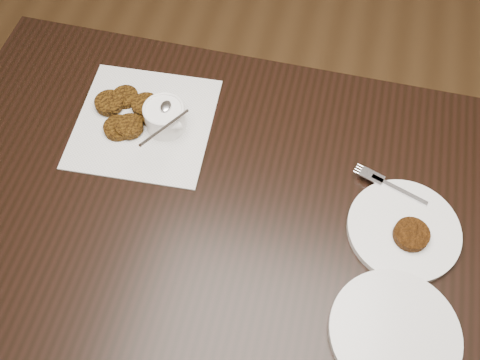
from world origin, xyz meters
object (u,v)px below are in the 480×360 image
(table, at_px, (245,293))
(plate_with_patty, at_px, (405,228))
(napkin, at_px, (144,123))
(sauce_ramekin, at_px, (163,108))
(plate_empty, at_px, (395,333))

(table, xyz_separation_m, plate_with_patty, (0.28, 0.06, 0.39))
(table, bearing_deg, napkin, 145.03)
(napkin, distance_m, plate_with_patty, 0.56)
(napkin, distance_m, sauce_ramekin, 0.08)
(sauce_ramekin, bearing_deg, table, -41.18)
(napkin, relative_size, plate_with_patty, 1.35)
(plate_with_patty, bearing_deg, napkin, 167.24)
(sauce_ramekin, bearing_deg, plate_with_patty, -14.37)
(napkin, relative_size, sauce_ramekin, 2.38)
(plate_empty, bearing_deg, napkin, 149.85)
(napkin, bearing_deg, plate_empty, -30.15)
(sauce_ramekin, height_order, plate_empty, sauce_ramekin)
(napkin, xyz_separation_m, plate_with_patty, (0.55, -0.12, 0.01))
(napkin, bearing_deg, table, -34.97)
(table, relative_size, plate_empty, 5.98)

